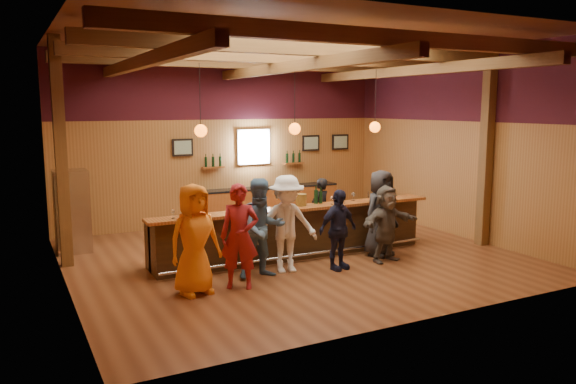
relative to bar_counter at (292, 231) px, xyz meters
name	(u,v)px	position (x,y,z in m)	size (l,w,h in m)	color
room	(293,103)	(-0.02, -0.09, 2.69)	(9.04, 9.00, 4.52)	brown
bar_counter	(292,231)	(0.00, 0.00, 0.00)	(6.30, 1.07, 1.11)	black
back_bar_cabinet	(271,203)	(1.18, 3.57, -0.05)	(4.00, 0.52, 0.95)	brown
window	(254,147)	(0.78, 3.80, 1.53)	(0.95, 0.09, 0.95)	silver
framed_pictures	(282,144)	(1.65, 3.79, 1.58)	(5.35, 0.05, 0.45)	black
wine_shelves	(255,163)	(0.78, 3.73, 1.10)	(3.00, 0.18, 0.30)	brown
pendant_lights	(295,128)	(-0.02, -0.15, 2.19)	(4.24, 0.24, 1.37)	black
stainless_fridge	(72,211)	(-4.12, 2.45, 0.38)	(0.70, 0.70, 1.80)	silver
customer_orange	(194,239)	(-2.60, -1.44, 0.42)	(0.92, 0.60, 1.89)	orange
customer_redvest	(240,236)	(-1.81, -1.50, 0.40)	(0.67, 0.44, 1.85)	maroon
customer_denim	(262,228)	(-1.21, -1.13, 0.41)	(0.90, 0.70, 1.86)	teal
customer_white	(287,224)	(-0.65, -1.03, 0.42)	(1.21, 0.70, 1.87)	white
customer_navy	(338,230)	(0.32, -1.33, 0.27)	(0.93, 0.39, 1.58)	#191B32
customer_brown	(386,224)	(1.50, -1.29, 0.27)	(1.47, 0.47, 1.58)	#524B42
customer_dark	(381,213)	(1.67, -0.86, 0.40)	(0.90, 0.58, 1.83)	#28282B
bartender	(320,210)	(1.18, 0.83, 0.23)	(0.55, 0.36, 1.50)	black
ice_bucket	(301,200)	(0.08, -0.26, 0.71)	(0.23, 0.23, 0.25)	brown
bottle_a	(316,196)	(0.49, -0.17, 0.74)	(0.08, 0.08, 0.39)	black
bottle_b	(321,197)	(0.58, -0.20, 0.72)	(0.08, 0.08, 0.35)	black
glass_a	(173,212)	(-2.66, -0.37, 0.71)	(0.08, 0.08, 0.17)	silver
glass_b	(200,209)	(-2.14, -0.35, 0.72)	(0.08, 0.08, 0.18)	silver
glass_c	(239,206)	(-1.34, -0.37, 0.72)	(0.08, 0.08, 0.18)	silver
glass_d	(253,205)	(-1.06, -0.39, 0.71)	(0.08, 0.08, 0.17)	silver
glass_e	(284,201)	(-0.31, -0.27, 0.71)	(0.08, 0.08, 0.18)	silver
glass_f	(332,199)	(0.74, -0.41, 0.71)	(0.08, 0.08, 0.17)	silver
glass_g	(353,195)	(1.40, -0.22, 0.72)	(0.08, 0.08, 0.18)	silver
glass_h	(380,193)	(2.00, -0.38, 0.73)	(0.09, 0.09, 0.20)	silver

